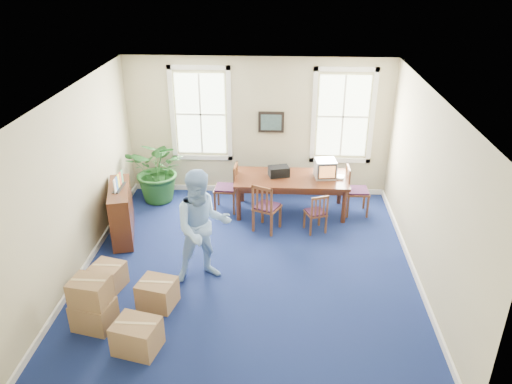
# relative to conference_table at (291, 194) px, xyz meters

# --- Properties ---
(floor) EXTENTS (6.50, 6.50, 0.00)m
(floor) POSITION_rel_conference_table_xyz_m (-0.78, -2.24, -0.41)
(floor) COLOR navy
(floor) RESTS_ON ground
(ceiling) EXTENTS (6.50, 6.50, 0.00)m
(ceiling) POSITION_rel_conference_table_xyz_m (-0.78, -2.24, 2.79)
(ceiling) COLOR white
(ceiling) RESTS_ON ground
(wall_back) EXTENTS (6.50, 0.00, 6.50)m
(wall_back) POSITION_rel_conference_table_xyz_m (-0.78, 1.01, 1.19)
(wall_back) COLOR tan
(wall_back) RESTS_ON ground
(wall_front) EXTENTS (6.50, 0.00, 6.50)m
(wall_front) POSITION_rel_conference_table_xyz_m (-0.78, -5.49, 1.19)
(wall_front) COLOR tan
(wall_front) RESTS_ON ground
(wall_left) EXTENTS (0.00, 6.50, 6.50)m
(wall_left) POSITION_rel_conference_table_xyz_m (-3.78, -2.24, 1.19)
(wall_left) COLOR tan
(wall_left) RESTS_ON ground
(wall_right) EXTENTS (0.00, 6.50, 6.50)m
(wall_right) POSITION_rel_conference_table_xyz_m (2.22, -2.24, 1.19)
(wall_right) COLOR tan
(wall_right) RESTS_ON ground
(baseboard_back) EXTENTS (6.00, 0.04, 0.12)m
(baseboard_back) POSITION_rel_conference_table_xyz_m (-0.78, 0.98, -0.35)
(baseboard_back) COLOR white
(baseboard_back) RESTS_ON ground
(baseboard_left) EXTENTS (0.04, 6.50, 0.12)m
(baseboard_left) POSITION_rel_conference_table_xyz_m (-3.75, -2.24, -0.35)
(baseboard_left) COLOR white
(baseboard_left) RESTS_ON ground
(baseboard_right) EXTENTS (0.04, 6.50, 0.12)m
(baseboard_right) POSITION_rel_conference_table_xyz_m (2.19, -2.24, -0.35)
(baseboard_right) COLOR white
(baseboard_right) RESTS_ON ground
(window_left) EXTENTS (1.40, 0.12, 2.20)m
(window_left) POSITION_rel_conference_table_xyz_m (-2.08, 0.99, 1.49)
(window_left) COLOR white
(window_left) RESTS_ON ground
(window_right) EXTENTS (1.40, 0.12, 2.20)m
(window_right) POSITION_rel_conference_table_xyz_m (1.12, 0.99, 1.49)
(window_right) COLOR white
(window_right) RESTS_ON ground
(wall_picture) EXTENTS (0.58, 0.06, 0.48)m
(wall_picture) POSITION_rel_conference_table_xyz_m (-0.48, 0.96, 1.34)
(wall_picture) COLOR black
(wall_picture) RESTS_ON ground
(conference_table) EXTENTS (2.43, 1.11, 0.83)m
(conference_table) POSITION_rel_conference_table_xyz_m (0.00, 0.00, 0.00)
(conference_table) COLOR #482212
(conference_table) RESTS_ON ground
(crt_tv) EXTENTS (0.49, 0.52, 0.39)m
(crt_tv) POSITION_rel_conference_table_xyz_m (0.72, 0.06, 0.61)
(crt_tv) COLOR #B7B7BC
(crt_tv) RESTS_ON conference_table
(game_console) EXTENTS (0.19, 0.22, 0.05)m
(game_console) POSITION_rel_conference_table_xyz_m (1.05, 0.00, 0.44)
(game_console) COLOR white
(game_console) RESTS_ON conference_table
(equipment_bag) EXTENTS (0.49, 0.38, 0.22)m
(equipment_bag) POSITION_rel_conference_table_xyz_m (-0.28, 0.06, 0.52)
(equipment_bag) COLOR black
(equipment_bag) RESTS_ON conference_table
(chair_near_left) EXTENTS (0.63, 0.63, 1.07)m
(chair_near_left) POSITION_rel_conference_table_xyz_m (-0.50, -0.83, 0.12)
(chair_near_left) COLOR brown
(chair_near_left) RESTS_ON ground
(chair_near_right) EXTENTS (0.50, 0.50, 0.86)m
(chair_near_right) POSITION_rel_conference_table_xyz_m (0.50, -0.83, 0.02)
(chair_near_right) COLOR brown
(chair_near_right) RESTS_ON ground
(chair_end_left) EXTENTS (0.51, 0.51, 1.08)m
(chair_end_left) POSITION_rel_conference_table_xyz_m (-1.44, 0.00, 0.13)
(chair_end_left) COLOR brown
(chair_end_left) RESTS_ON ground
(chair_end_right) EXTENTS (0.51, 0.51, 1.09)m
(chair_end_right) POSITION_rel_conference_table_xyz_m (1.44, 0.00, 0.13)
(chair_end_right) COLOR brown
(chair_end_right) RESTS_ON ground
(man) EXTENTS (1.20, 1.06, 2.05)m
(man) POSITION_rel_conference_table_xyz_m (-1.53, -2.58, 0.61)
(man) COLOR #8CB7EB
(man) RESTS_ON ground
(credenza) EXTENTS (0.73, 1.41, 1.06)m
(credenza) POSITION_rel_conference_table_xyz_m (-3.38, -1.27, 0.12)
(credenza) COLOR #482212
(credenza) RESTS_ON ground
(brochure_rack) EXTENTS (0.33, 0.68, 0.30)m
(brochure_rack) POSITION_rel_conference_table_xyz_m (-3.36, -1.27, 0.80)
(brochure_rack) COLOR #99999E
(brochure_rack) RESTS_ON credenza
(potted_plant) EXTENTS (1.57, 1.43, 1.53)m
(potted_plant) POSITION_rel_conference_table_xyz_m (-2.98, 0.40, 0.35)
(potted_plant) COLOR #1D4F1D
(potted_plant) RESTS_ON ground
(cardboard_boxes) EXTENTS (1.90, 1.90, 0.90)m
(cardboard_boxes) POSITION_rel_conference_table_xyz_m (-2.80, -3.84, 0.04)
(cardboard_boxes) COLOR #976F47
(cardboard_boxes) RESTS_ON ground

